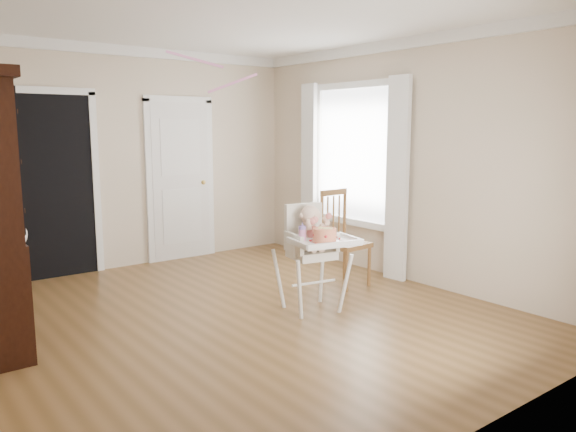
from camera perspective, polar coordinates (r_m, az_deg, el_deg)
floor at (r=5.28m, az=-5.11°, el=-10.20°), size 5.00×5.00×0.00m
ceiling at (r=5.08m, az=-5.57°, el=19.94°), size 5.00×5.00×0.00m
wall_back at (r=7.24m, az=-16.00°, el=5.62°), size 4.50×0.00×4.50m
wall_right at (r=6.48m, az=11.82°, el=5.43°), size 0.00×5.00×5.00m
crown_molding at (r=5.07m, az=-5.56°, el=19.27°), size 4.50×5.00×0.12m
doorway at (r=6.96m, az=-22.77°, el=3.16°), size 1.06×0.05×2.22m
closet_door at (r=7.52m, az=-10.85°, el=3.44°), size 0.96×0.09×2.13m
window_right at (r=6.98m, az=6.42°, el=5.28°), size 0.13×1.84×2.30m
high_chair at (r=5.29m, az=2.44°, el=-2.95°), size 0.71×0.83×1.03m
baby at (r=5.29m, az=2.33°, el=-1.36°), size 0.29×0.25×0.45m
cake at (r=5.02m, az=3.75°, el=-1.95°), size 0.27×0.27×0.13m
sippy_cup at (r=5.07m, az=1.46°, el=-1.72°), size 0.07×0.07×0.17m
dining_chair at (r=6.22m, az=5.67°, el=-2.57°), size 0.46×0.46×1.05m
streamer at (r=5.04m, az=-9.45°, el=15.43°), size 0.42×0.31×0.15m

